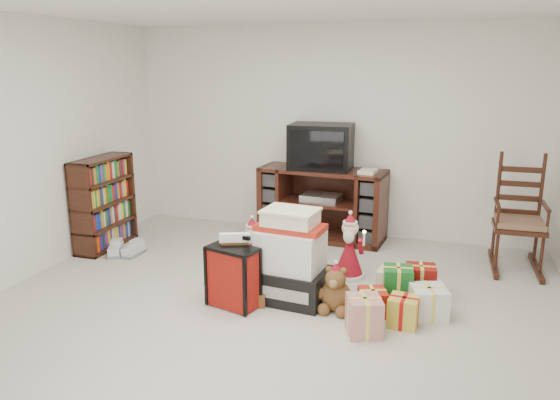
# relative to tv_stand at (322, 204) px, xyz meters

# --- Properties ---
(room) EXTENTS (5.01, 5.01, 2.51)m
(room) POSITION_rel_tv_stand_xyz_m (0.06, -2.20, 0.82)
(room) COLOR beige
(room) RESTS_ON ground
(tv_stand) EXTENTS (1.52, 0.65, 0.85)m
(tv_stand) POSITION_rel_tv_stand_xyz_m (0.00, 0.00, 0.00)
(tv_stand) COLOR #431C13
(tv_stand) RESTS_ON floor
(bookshelf) EXTENTS (0.28, 0.85, 1.03)m
(bookshelf) POSITION_rel_tv_stand_xyz_m (-2.27, -1.08, 0.07)
(bookshelf) COLOR #381C0F
(bookshelf) RESTS_ON floor
(rocking_chair) EXTENTS (0.51, 0.82, 1.22)m
(rocking_chair) POSITION_rel_tv_stand_xyz_m (2.13, -0.31, -0.01)
(rocking_chair) COLOR #381C0F
(rocking_chair) RESTS_ON floor
(gift_pile) EXTENTS (0.69, 0.53, 0.82)m
(gift_pile) POSITION_rel_tv_stand_xyz_m (0.16, -1.81, -0.07)
(gift_pile) COLOR black
(gift_pile) RESTS_ON floor
(red_suitcase) EXTENTS (0.46, 0.32, 0.63)m
(red_suitcase) POSITION_rel_tv_stand_xyz_m (-0.27, -2.10, -0.15)
(red_suitcase) COLOR maroon
(red_suitcase) RESTS_ON floor
(stocking) EXTENTS (0.33, 0.23, 0.66)m
(stocking) POSITION_rel_tv_stand_xyz_m (-0.26, -2.06, -0.10)
(stocking) COLOR #0B6A13
(stocking) RESTS_ON floor
(teddy_bear) EXTENTS (0.26, 0.23, 0.39)m
(teddy_bear) POSITION_rel_tv_stand_xyz_m (0.59, -1.91, -0.25)
(teddy_bear) COLOR brown
(teddy_bear) RESTS_ON floor
(santa_figurine) EXTENTS (0.32, 0.31, 0.66)m
(santa_figurine) POSITION_rel_tv_stand_xyz_m (0.55, -1.13, -0.17)
(santa_figurine) COLOR maroon
(santa_figurine) RESTS_ON floor
(mrs_claus_figurine) EXTENTS (0.29, 0.27, 0.59)m
(mrs_claus_figurine) POSITION_rel_tv_stand_xyz_m (-0.38, -1.34, -0.20)
(mrs_claus_figurine) COLOR maroon
(mrs_claus_figurine) RESTS_ON floor
(sneaker_pair) EXTENTS (0.40, 0.34, 0.11)m
(sneaker_pair) POSITION_rel_tv_stand_xyz_m (-1.91, -1.27, -0.37)
(sneaker_pair) COLOR silver
(sneaker_pair) RESTS_ON floor
(gift_cluster) EXTENTS (0.77, 1.12, 0.26)m
(gift_cluster) POSITION_rel_tv_stand_xyz_m (1.10, -1.75, -0.29)
(gift_cluster) COLOR #AE2113
(gift_cluster) RESTS_ON floor
(crt_television) EXTENTS (0.74, 0.55, 0.52)m
(crt_television) POSITION_rel_tv_stand_xyz_m (-0.03, 0.01, 0.68)
(crt_television) COLOR black
(crt_television) RESTS_ON tv_stand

